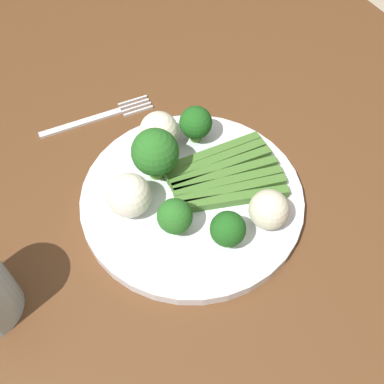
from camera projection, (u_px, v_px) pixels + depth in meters
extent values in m
cube|color=#B7A88E|center=(207.00, 384.00, 1.16)|extent=(6.00, 6.00, 0.02)
cube|color=brown|center=(224.00, 241.00, 0.56)|extent=(1.30, 0.95, 0.04)
cylinder|color=brown|center=(241.00, 83.00, 1.28)|extent=(0.07, 0.07, 0.70)
cylinder|color=white|center=(192.00, 198.00, 0.57)|extent=(0.27, 0.27, 0.01)
cube|color=#47752D|center=(232.00, 199.00, 0.55)|extent=(0.05, 0.14, 0.01)
cube|color=#47752D|center=(231.00, 191.00, 0.56)|extent=(0.04, 0.14, 0.01)
cube|color=#47752D|center=(228.00, 183.00, 0.56)|extent=(0.04, 0.14, 0.01)
cube|color=#47752D|center=(225.00, 175.00, 0.57)|extent=(0.03, 0.14, 0.01)
cube|color=#47752D|center=(221.00, 168.00, 0.58)|extent=(0.02, 0.14, 0.01)
cube|color=#47752D|center=(216.00, 161.00, 0.58)|extent=(0.02, 0.14, 0.01)
cube|color=#47752D|center=(212.00, 154.00, 0.59)|extent=(0.02, 0.14, 0.01)
cylinder|color=#568E33|center=(157.00, 169.00, 0.57)|extent=(0.02, 0.02, 0.02)
sphere|color=#286B23|center=(155.00, 152.00, 0.55)|extent=(0.06, 0.06, 0.06)
cylinder|color=#4C7F2B|center=(227.00, 239.00, 0.52)|extent=(0.01, 0.01, 0.01)
sphere|color=#1E5B1C|center=(228.00, 229.00, 0.50)|extent=(0.04, 0.04, 0.04)
cylinder|color=#4C7F2B|center=(196.00, 135.00, 0.61)|extent=(0.02, 0.02, 0.02)
sphere|color=#1E5B1C|center=(196.00, 122.00, 0.59)|extent=(0.04, 0.04, 0.04)
cylinder|color=#568E33|center=(175.00, 227.00, 0.53)|extent=(0.01, 0.01, 0.01)
sphere|color=#286B23|center=(175.00, 216.00, 0.51)|extent=(0.04, 0.04, 0.04)
sphere|color=white|center=(129.00, 195.00, 0.53)|extent=(0.05, 0.05, 0.05)
sphere|color=beige|center=(269.00, 210.00, 0.52)|extent=(0.05, 0.05, 0.05)
sphere|color=silver|center=(159.00, 131.00, 0.59)|extent=(0.05, 0.05, 0.05)
cube|color=silver|center=(81.00, 123.00, 0.65)|extent=(0.02, 0.12, 0.00)
cube|color=silver|center=(138.00, 111.00, 0.66)|extent=(0.01, 0.05, 0.00)
cube|color=silver|center=(136.00, 108.00, 0.67)|extent=(0.01, 0.05, 0.00)
cube|color=silver|center=(135.00, 104.00, 0.67)|extent=(0.01, 0.05, 0.00)
cube|color=silver|center=(133.00, 101.00, 0.68)|extent=(0.01, 0.05, 0.00)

